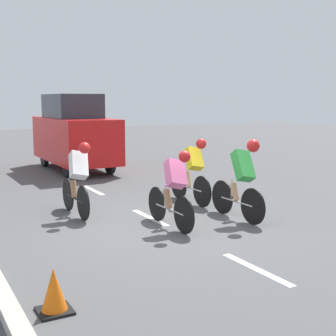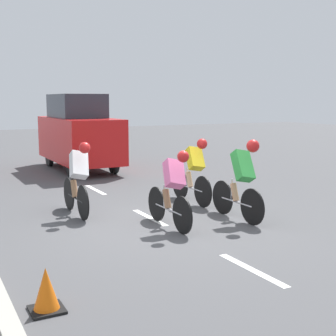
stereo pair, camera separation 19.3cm
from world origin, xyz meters
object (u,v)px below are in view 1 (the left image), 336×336
(cyclist_white, at_px, (78,177))
(support_car, at_px, (74,133))
(cyclist_green, at_px, (242,177))
(traffic_cone, at_px, (54,291))
(cyclist_yellow, at_px, (193,169))
(cyclist_pink, at_px, (174,187))

(cyclist_white, relative_size, support_car, 0.39)
(cyclist_green, relative_size, traffic_cone, 3.34)
(cyclist_yellow, distance_m, support_car, 6.17)
(cyclist_yellow, height_order, cyclist_green, cyclist_green)
(cyclist_yellow, distance_m, cyclist_white, 2.58)
(cyclist_pink, height_order, support_car, support_car)
(support_car, relative_size, traffic_cone, 8.58)
(cyclist_green, height_order, support_car, support_car)
(cyclist_yellow, xyz_separation_m, cyclist_pink, (1.37, 1.53, -0.03))
(cyclist_green, xyz_separation_m, traffic_cone, (4.21, 2.17, -0.59))
(cyclist_white, bearing_deg, cyclist_yellow, 177.00)
(cyclist_white, height_order, support_car, support_car)
(cyclist_green, distance_m, traffic_cone, 4.77)
(cyclist_pink, distance_m, support_car, 7.69)
(cyclist_yellow, xyz_separation_m, cyclist_green, (-0.04, 1.67, 0.06))
(cyclist_white, height_order, cyclist_pink, cyclist_white)
(cyclist_yellow, xyz_separation_m, traffic_cone, (4.16, 3.84, -0.53))
(cyclist_yellow, distance_m, cyclist_pink, 2.05)
(cyclist_yellow, bearing_deg, support_car, -83.34)
(cyclist_green, bearing_deg, cyclist_pink, -5.33)
(cyclist_white, relative_size, cyclist_green, 1.00)
(cyclist_green, bearing_deg, support_car, -84.43)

